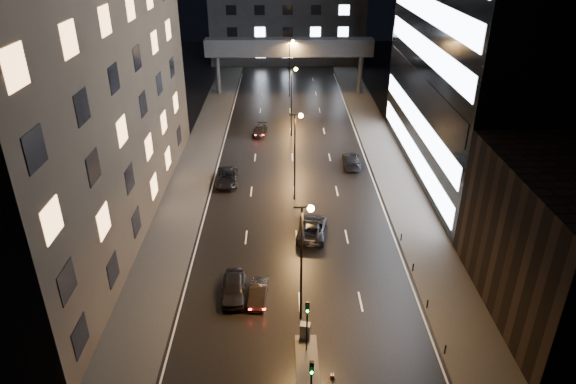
% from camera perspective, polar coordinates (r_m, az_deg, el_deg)
% --- Properties ---
extents(ground, '(160.00, 160.00, 0.00)m').
position_cam_1_polar(ground, '(68.92, 0.49, 3.87)').
color(ground, black).
rests_on(ground, ground).
extents(sidewalk_left, '(5.00, 110.00, 0.15)m').
position_cam_1_polar(sidewalk_left, '(65.27, -10.47, 2.08)').
color(sidewalk_left, '#383533').
rests_on(sidewalk_left, ground).
extents(sidewalk_right, '(5.00, 110.00, 0.15)m').
position_cam_1_polar(sidewalk_right, '(65.80, 11.54, 2.18)').
color(sidewalk_right, '#383533').
rests_on(sidewalk_right, ground).
extents(building_left, '(15.00, 48.00, 40.00)m').
position_cam_1_polar(building_left, '(52.29, -25.68, 16.68)').
color(building_left, '#2D2319').
rests_on(building_left, ground).
extents(building_right_low, '(10.00, 18.00, 12.00)m').
position_cam_1_polar(building_right_low, '(44.18, 28.48, -5.26)').
color(building_right_low, black).
rests_on(building_right_low, ground).
extents(building_far, '(34.00, 14.00, 25.00)m').
position_cam_1_polar(building_far, '(122.19, -0.07, 20.23)').
color(building_far, '#333335').
rests_on(building_far, ground).
extents(skybridge, '(30.00, 3.00, 10.00)m').
position_cam_1_polar(skybridge, '(95.20, 0.13, 15.71)').
color(skybridge, '#333335').
rests_on(skybridge, ground).
extents(median_island, '(1.60, 8.00, 0.15)m').
position_cam_1_polar(median_island, '(37.17, 2.24, -19.87)').
color(median_island, '#383533').
rests_on(median_island, ground).
extents(traffic_signal_near, '(0.28, 0.34, 4.40)m').
position_cam_1_polar(traffic_signal_near, '(36.86, 2.14, -13.83)').
color(traffic_signal_near, black).
rests_on(traffic_signal_near, median_island).
extents(traffic_signal_far, '(0.28, 0.34, 4.40)m').
position_cam_1_polar(traffic_signal_far, '(32.92, 2.61, -20.12)').
color(traffic_signal_far, black).
rests_on(traffic_signal_far, median_island).
extents(bollard_row, '(0.12, 25.12, 0.90)m').
position_cam_1_polar(bollard_row, '(41.72, 16.09, -14.13)').
color(bollard_row, black).
rests_on(bollard_row, ground).
extents(streetlight_near, '(1.45, 0.50, 10.15)m').
position_cam_1_polar(streetlight_near, '(37.58, 1.77, -6.38)').
color(streetlight_near, black).
rests_on(streetlight_near, ground).
extents(streetlight_mid_a, '(1.45, 0.50, 10.15)m').
position_cam_1_polar(streetlight_mid_a, '(55.35, 0.93, 5.14)').
color(streetlight_mid_a, black).
rests_on(streetlight_mid_a, ground).
extents(streetlight_mid_b, '(1.45, 0.50, 10.15)m').
position_cam_1_polar(streetlight_mid_b, '(74.27, 0.51, 10.94)').
color(streetlight_mid_b, black).
rests_on(streetlight_mid_b, ground).
extents(streetlight_far, '(1.45, 0.50, 10.15)m').
position_cam_1_polar(streetlight_far, '(93.63, 0.25, 14.36)').
color(streetlight_far, black).
rests_on(streetlight_far, ground).
extents(car_away_a, '(2.18, 4.94, 1.65)m').
position_cam_1_polar(car_away_a, '(43.38, -6.05, -10.56)').
color(car_away_a, black).
rests_on(car_away_a, ground).
extents(car_away_b, '(1.67, 3.98, 1.28)m').
position_cam_1_polar(car_away_b, '(42.97, -3.34, -11.17)').
color(car_away_b, black).
rests_on(car_away_b, ground).
extents(car_away_c, '(2.74, 5.54, 1.51)m').
position_cam_1_polar(car_away_c, '(61.89, -6.80, 1.61)').
color(car_away_c, black).
rests_on(car_away_c, ground).
extents(car_away_d, '(2.37, 4.59, 1.27)m').
position_cam_1_polar(car_away_d, '(76.78, -3.15, 6.84)').
color(car_away_d, black).
rests_on(car_away_d, ground).
extents(car_toward_a, '(3.48, 6.21, 1.64)m').
position_cam_1_polar(car_toward_a, '(51.16, 2.68, -3.98)').
color(car_toward_a, black).
rests_on(car_toward_a, ground).
extents(car_toward_b, '(2.42, 5.41, 1.54)m').
position_cam_1_polar(car_toward_b, '(66.60, 7.05, 3.52)').
color(car_toward_b, black).
rests_on(car_toward_b, ground).
extents(utility_cabinet, '(0.81, 0.68, 1.33)m').
position_cam_1_polar(utility_cabinet, '(39.28, 1.91, -15.18)').
color(utility_cabinet, '#545457').
rests_on(utility_cabinet, median_island).
extents(cone_a, '(0.36, 0.36, 0.52)m').
position_cam_1_polar(cone_a, '(37.12, 4.95, -19.63)').
color(cone_a, red).
rests_on(cone_a, ground).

